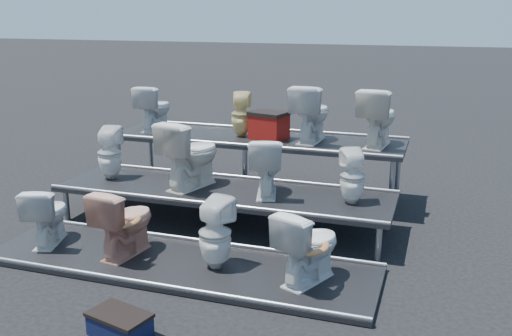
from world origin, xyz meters
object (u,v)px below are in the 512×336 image
(toilet_5, at_px, (191,154))
(toilet_7, at_px, (353,177))
(toilet_3, at_px, (309,245))
(toilet_11, at_px, (378,117))
(toilet_9, at_px, (241,114))
(red_crate, at_px, (269,127))
(toilet_4, at_px, (110,153))
(step_stool, at_px, (120,326))
(toilet_1, at_px, (124,221))
(toilet_6, at_px, (266,166))
(toilet_10, at_px, (311,113))
(toilet_2, at_px, (215,233))
(toilet_8, at_px, (154,108))
(toilet_0, at_px, (47,215))

(toilet_5, bearing_deg, toilet_7, -163.80)
(toilet_3, relative_size, toilet_11, 0.95)
(toilet_5, bearing_deg, toilet_9, -82.91)
(toilet_3, distance_m, red_crate, 2.88)
(toilet_4, height_order, toilet_7, toilet_4)
(toilet_3, height_order, step_stool, toilet_3)
(toilet_5, bearing_deg, toilet_11, -132.48)
(toilet_1, height_order, toilet_11, toilet_11)
(toilet_1, xyz_separation_m, toilet_6, (1.18, 1.30, 0.38))
(toilet_10, height_order, red_crate, toilet_10)
(toilet_2, distance_m, red_crate, 2.63)
(toilet_11, bearing_deg, toilet_9, 7.40)
(toilet_2, xyz_separation_m, toilet_4, (-2.03, 1.30, 0.38))
(toilet_10, bearing_deg, toilet_1, 65.97)
(toilet_1, relative_size, toilet_2, 1.02)
(toilet_6, height_order, red_crate, red_crate)
(toilet_1, bearing_deg, toilet_9, -90.25)
(toilet_6, relative_size, toilet_9, 1.12)
(toilet_2, bearing_deg, step_stool, 88.09)
(toilet_2, xyz_separation_m, toilet_3, (0.97, 0.00, 0.00))
(toilet_8, distance_m, red_crate, 1.83)
(toilet_2, xyz_separation_m, toilet_5, (-0.86, 1.30, 0.46))
(toilet_4, relative_size, toilet_7, 1.08)
(toilet_6, bearing_deg, toilet_2, 69.09)
(toilet_1, distance_m, toilet_9, 2.73)
(toilet_3, bearing_deg, toilet_11, -73.31)
(toilet_4, xyz_separation_m, toilet_5, (1.17, 0.00, 0.08))
(toilet_7, relative_size, toilet_9, 1.00)
(toilet_3, xyz_separation_m, red_crate, (-1.19, 2.56, 0.60))
(toilet_6, bearing_deg, toilet_11, -146.44)
(toilet_11, bearing_deg, toilet_1, 55.55)
(toilet_5, height_order, toilet_9, toilet_9)
(toilet_5, bearing_deg, red_crate, -100.71)
(toilet_3, xyz_separation_m, toilet_11, (0.31, 2.60, 0.82))
(toilet_5, relative_size, step_stool, 1.75)
(toilet_0, bearing_deg, toilet_4, -106.66)
(toilet_10, bearing_deg, toilet_9, 4.70)
(toilet_4, xyz_separation_m, red_crate, (1.81, 1.26, 0.22))
(toilet_6, bearing_deg, toilet_5, -15.04)
(toilet_2, distance_m, toilet_9, 2.78)
(toilet_10, bearing_deg, toilet_5, 51.23)
(toilet_7, height_order, red_crate, red_crate)
(toilet_4, distance_m, toilet_8, 1.36)
(toilet_8, bearing_deg, toilet_10, -179.25)
(toilet_3, height_order, toilet_6, toilet_6)
(toilet_2, bearing_deg, toilet_8, -41.17)
(toilet_6, bearing_deg, toilet_10, -115.59)
(toilet_11, bearing_deg, toilet_5, 38.72)
(red_crate, bearing_deg, step_stool, -77.10)
(toilet_3, distance_m, toilet_10, 2.79)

